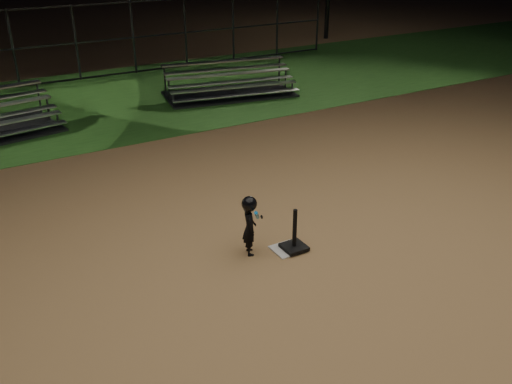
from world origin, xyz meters
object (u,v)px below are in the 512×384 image
batting_tee (294,242)px  home_plate (286,249)px  child_batter (250,224)px  bleacher_right (230,89)px

batting_tee → home_plate: bearing=151.6°
child_batter → home_plate: bearing=-93.9°
home_plate → batting_tee: size_ratio=0.62×
batting_tee → child_batter: bearing=157.3°
home_plate → bleacher_right: (3.52, 8.66, 0.19)m
home_plate → child_batter: size_ratio=0.44×
batting_tee → child_batter: (-0.68, 0.28, 0.39)m
batting_tee → bleacher_right: (3.41, 8.72, 0.05)m
home_plate → bleacher_right: 9.35m
home_plate → batting_tee: batting_tee is taller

